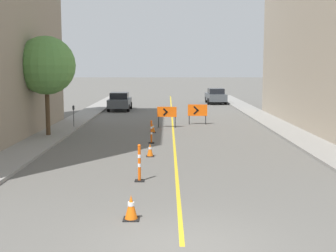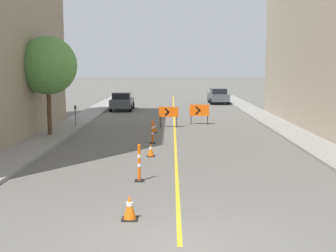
{
  "view_description": "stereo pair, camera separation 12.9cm",
  "coord_description": "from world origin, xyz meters",
  "px_view_note": "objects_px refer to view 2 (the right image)",
  "views": [
    {
      "loc": [
        -0.31,
        -9.76,
        3.91
      ],
      "look_at": [
        -0.36,
        12.82,
        1.0
      ],
      "focal_mm": 50.0,
      "sensor_mm": 36.0,
      "label": 1
    },
    {
      "loc": [
        -0.18,
        -9.76,
        3.91
      ],
      "look_at": [
        -0.36,
        12.82,
        1.0
      ],
      "focal_mm": 50.0,
      "sensor_mm": 36.0,
      "label": 2
    }
  ],
  "objects_px": {
    "parked_car_curb_near": "(122,101)",
    "street_tree_left_near": "(48,66)",
    "traffic_cone_second": "(151,150)",
    "arrow_barricade_secondary": "(199,111)",
    "traffic_cone_nearest": "(130,207)",
    "parking_meter_near_curb": "(75,111)",
    "traffic_cone_third": "(154,128)",
    "delineator_post_rear": "(153,133)",
    "arrow_barricade_primary": "(169,113)",
    "delineator_post_front": "(139,165)",
    "parked_car_curb_mid": "(218,96)"
  },
  "relations": [
    {
      "from": "parking_meter_near_curb",
      "to": "delineator_post_front",
      "type": "bearing_deg",
      "value": -69.9
    },
    {
      "from": "parking_meter_near_curb",
      "to": "delineator_post_rear",
      "type": "bearing_deg",
      "value": -47.8
    },
    {
      "from": "delineator_post_front",
      "to": "arrow_barricade_primary",
      "type": "relative_size",
      "value": 0.96
    },
    {
      "from": "traffic_cone_nearest",
      "to": "delineator_post_rear",
      "type": "xyz_separation_m",
      "value": [
        0.1,
        11.91,
        0.19
      ]
    },
    {
      "from": "parked_car_curb_mid",
      "to": "street_tree_left_near",
      "type": "bearing_deg",
      "value": -118.74
    },
    {
      "from": "arrow_barricade_secondary",
      "to": "parking_meter_near_curb",
      "type": "distance_m",
      "value": 8.16
    },
    {
      "from": "traffic_cone_second",
      "to": "delineator_post_rear",
      "type": "relative_size",
      "value": 0.49
    },
    {
      "from": "traffic_cone_nearest",
      "to": "traffic_cone_second",
      "type": "height_order",
      "value": "traffic_cone_nearest"
    },
    {
      "from": "traffic_cone_third",
      "to": "delineator_post_rear",
      "type": "bearing_deg",
      "value": -89.35
    },
    {
      "from": "traffic_cone_second",
      "to": "arrow_barricade_secondary",
      "type": "height_order",
      "value": "arrow_barricade_secondary"
    },
    {
      "from": "parking_meter_near_curb",
      "to": "street_tree_left_near",
      "type": "relative_size",
      "value": 0.25
    },
    {
      "from": "traffic_cone_nearest",
      "to": "delineator_post_front",
      "type": "height_order",
      "value": "delineator_post_front"
    },
    {
      "from": "arrow_barricade_secondary",
      "to": "street_tree_left_near",
      "type": "distance_m",
      "value": 10.7
    },
    {
      "from": "parking_meter_near_curb",
      "to": "street_tree_left_near",
      "type": "distance_m",
      "value": 4.62
    },
    {
      "from": "delineator_post_front",
      "to": "parking_meter_near_curb",
      "type": "bearing_deg",
      "value": 110.1
    },
    {
      "from": "traffic_cone_second",
      "to": "parked_car_curb_near",
      "type": "height_order",
      "value": "parked_car_curb_near"
    },
    {
      "from": "parking_meter_near_curb",
      "to": "arrow_barricade_secondary",
      "type": "bearing_deg",
      "value": 14.77
    },
    {
      "from": "delineator_post_rear",
      "to": "traffic_cone_second",
      "type": "bearing_deg",
      "value": -88.92
    },
    {
      "from": "traffic_cone_second",
      "to": "parked_car_curb_mid",
      "type": "distance_m",
      "value": 29.23
    },
    {
      "from": "parking_meter_near_curb",
      "to": "street_tree_left_near",
      "type": "bearing_deg",
      "value": -100.97
    },
    {
      "from": "traffic_cone_third",
      "to": "arrow_barricade_secondary",
      "type": "xyz_separation_m",
      "value": [
        2.87,
        3.83,
        0.65
      ]
    },
    {
      "from": "parked_car_curb_mid",
      "to": "arrow_barricade_secondary",
      "type": "bearing_deg",
      "value": -101.87
    },
    {
      "from": "street_tree_left_near",
      "to": "traffic_cone_second",
      "type": "bearing_deg",
      "value": -43.55
    },
    {
      "from": "arrow_barricade_primary",
      "to": "traffic_cone_second",
      "type": "bearing_deg",
      "value": -89.0
    },
    {
      "from": "parked_car_curb_near",
      "to": "traffic_cone_nearest",
      "type": "bearing_deg",
      "value": -84.01
    },
    {
      "from": "delineator_post_rear",
      "to": "parking_meter_near_curb",
      "type": "bearing_deg",
      "value": 132.2
    },
    {
      "from": "arrow_barricade_secondary",
      "to": "parked_car_curb_near",
      "type": "distance_m",
      "value": 11.8
    },
    {
      "from": "traffic_cone_second",
      "to": "traffic_cone_third",
      "type": "xyz_separation_m",
      "value": [
        -0.11,
        7.36,
        -0.01
      ]
    },
    {
      "from": "delineator_post_front",
      "to": "arrow_barricade_secondary",
      "type": "height_order",
      "value": "arrow_barricade_secondary"
    },
    {
      "from": "arrow_barricade_secondary",
      "to": "parked_car_curb_mid",
      "type": "xyz_separation_m",
      "value": [
        2.99,
        17.47,
        -0.12
      ]
    },
    {
      "from": "traffic_cone_nearest",
      "to": "parked_car_curb_near",
      "type": "distance_m",
      "value": 29.78
    },
    {
      "from": "traffic_cone_second",
      "to": "delineator_post_rear",
      "type": "height_order",
      "value": "delineator_post_rear"
    },
    {
      "from": "traffic_cone_third",
      "to": "parked_car_curb_mid",
      "type": "bearing_deg",
      "value": 74.63
    },
    {
      "from": "arrow_barricade_primary",
      "to": "parked_car_curb_mid",
      "type": "bearing_deg",
      "value": 80.41
    },
    {
      "from": "parked_car_curb_near",
      "to": "parked_car_curb_mid",
      "type": "relative_size",
      "value": 0.99
    },
    {
      "from": "parked_car_curb_near",
      "to": "parking_meter_near_curb",
      "type": "relative_size",
      "value": 3.22
    },
    {
      "from": "parked_car_curb_near",
      "to": "street_tree_left_near",
      "type": "bearing_deg",
      "value": -98.9
    },
    {
      "from": "traffic_cone_nearest",
      "to": "arrow_barricade_primary",
      "type": "distance_m",
      "value": 18.01
    },
    {
      "from": "traffic_cone_nearest",
      "to": "arrow_barricade_primary",
      "type": "relative_size",
      "value": 0.49
    },
    {
      "from": "arrow_barricade_secondary",
      "to": "parking_meter_near_curb",
      "type": "relative_size",
      "value": 1.01
    },
    {
      "from": "traffic_cone_nearest",
      "to": "traffic_cone_second",
      "type": "xyz_separation_m",
      "value": [
        0.16,
        8.39,
        -0.04
      ]
    },
    {
      "from": "arrow_barricade_secondary",
      "to": "street_tree_left_near",
      "type": "bearing_deg",
      "value": -142.88
    },
    {
      "from": "traffic_cone_nearest",
      "to": "parking_meter_near_curb",
      "type": "xyz_separation_m",
      "value": [
        -4.96,
        17.49,
        0.76
      ]
    },
    {
      "from": "parked_car_curb_near",
      "to": "delineator_post_rear",
      "type": "bearing_deg",
      "value": -79.47
    },
    {
      "from": "traffic_cone_second",
      "to": "delineator_post_front",
      "type": "xyz_separation_m",
      "value": [
        -0.2,
        -4.37,
        0.28
      ]
    },
    {
      "from": "traffic_cone_nearest",
      "to": "parked_car_curb_mid",
      "type": "height_order",
      "value": "parked_car_curb_mid"
    },
    {
      "from": "traffic_cone_nearest",
      "to": "parked_car_curb_near",
      "type": "relative_size",
      "value": 0.15
    },
    {
      "from": "traffic_cone_nearest",
      "to": "street_tree_left_near",
      "type": "xyz_separation_m",
      "value": [
        -5.66,
        13.92,
        3.6
      ]
    },
    {
      "from": "parked_car_curb_near",
      "to": "parking_meter_near_curb",
      "type": "xyz_separation_m",
      "value": [
        -1.65,
        -12.1,
        0.28
      ]
    },
    {
      "from": "arrow_barricade_secondary",
      "to": "street_tree_left_near",
      "type": "height_order",
      "value": "street_tree_left_near"
    }
  ]
}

